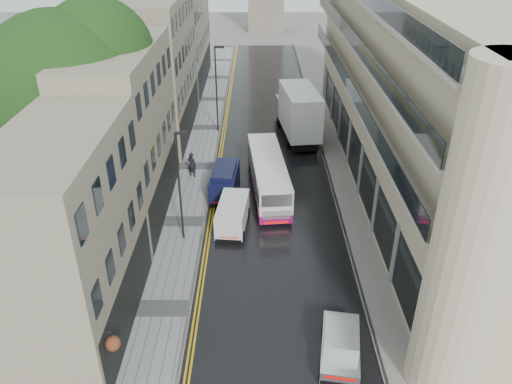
# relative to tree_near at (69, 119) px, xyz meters

# --- Properties ---
(road) EXTENTS (9.00, 85.00, 0.02)m
(road) POSITION_rel_tree_near_xyz_m (12.50, 7.50, -6.94)
(road) COLOR black
(road) RESTS_ON ground
(left_sidewalk) EXTENTS (2.70, 85.00, 0.12)m
(left_sidewalk) POSITION_rel_tree_near_xyz_m (6.65, 7.50, -6.89)
(left_sidewalk) COLOR gray
(left_sidewalk) RESTS_ON ground
(right_sidewalk) EXTENTS (1.80, 85.00, 0.12)m
(right_sidewalk) POSITION_rel_tree_near_xyz_m (17.90, 7.50, -6.89)
(right_sidewalk) COLOR slate
(right_sidewalk) RESTS_ON ground
(old_shop_row) EXTENTS (4.50, 56.00, 12.00)m
(old_shop_row) POSITION_rel_tree_near_xyz_m (3.05, 10.00, -0.95)
(old_shop_row) COLOR gray
(old_shop_row) RESTS_ON ground
(modern_block) EXTENTS (8.00, 40.00, 14.00)m
(modern_block) POSITION_rel_tree_near_xyz_m (22.80, 6.00, 0.05)
(modern_block) COLOR #BDB08C
(modern_block) RESTS_ON ground
(tree_near) EXTENTS (10.56, 10.56, 13.89)m
(tree_near) POSITION_rel_tree_near_xyz_m (0.00, 0.00, 0.00)
(tree_near) COLOR black
(tree_near) RESTS_ON ground
(tree_far) EXTENTS (9.24, 9.24, 12.46)m
(tree_far) POSITION_rel_tree_near_xyz_m (0.30, 13.00, -0.72)
(tree_far) COLOR black
(tree_far) RESTS_ON ground
(cream_bus) EXTENTS (3.08, 9.81, 2.63)m
(cream_bus) POSITION_rel_tree_near_xyz_m (11.49, 0.64, -5.61)
(cream_bus) COLOR silver
(cream_bus) RESTS_ON road
(white_lorry) EXTENTS (3.79, 9.25, 4.72)m
(white_lorry) POSITION_rel_tree_near_xyz_m (14.11, 11.48, -4.57)
(white_lorry) COLOR white
(white_lorry) RESTS_ON road
(silver_hatchback) EXTENTS (2.30, 4.10, 1.45)m
(silver_hatchback) POSITION_rel_tree_near_xyz_m (14.26, -13.35, -6.20)
(silver_hatchback) COLOR silver
(silver_hatchback) RESTS_ON road
(white_van) EXTENTS (2.13, 4.21, 1.84)m
(white_van) POSITION_rel_tree_near_xyz_m (8.93, -2.63, -6.01)
(white_van) COLOR silver
(white_van) RESTS_ON road
(navy_van) EXTENTS (2.06, 4.50, 2.24)m
(navy_van) POSITION_rel_tree_near_xyz_m (8.20, 1.68, -5.81)
(navy_van) COLOR black
(navy_van) RESTS_ON road
(pedestrian) EXTENTS (0.85, 0.72, 1.96)m
(pedestrian) POSITION_rel_tree_near_xyz_m (6.45, 5.71, -5.84)
(pedestrian) COLOR black
(pedestrian) RESTS_ON left_sidewalk
(lamp_post_near) EXTENTS (0.80, 0.48, 7.06)m
(lamp_post_near) POSITION_rel_tree_near_xyz_m (6.84, -2.70, -3.30)
(lamp_post_near) COLOR black
(lamp_post_near) RESTS_ON left_sidewalk
(lamp_post_far) EXTENTS (0.90, 0.34, 7.79)m
(lamp_post_far) POSITION_rel_tree_near_xyz_m (7.80, 14.94, -2.93)
(lamp_post_far) COLOR black
(lamp_post_far) RESTS_ON left_sidewalk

